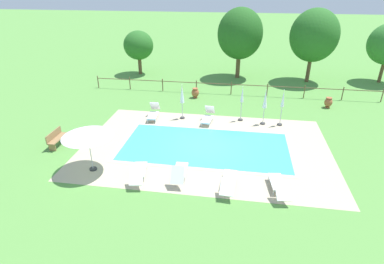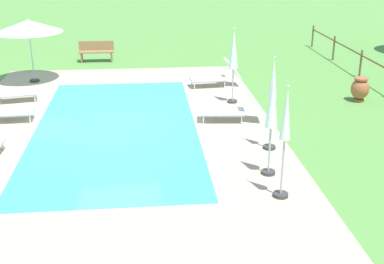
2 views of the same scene
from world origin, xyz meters
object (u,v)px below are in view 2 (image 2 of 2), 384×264
Objects in this scene: sun_lounger_south_near_corner at (215,76)px; wooden_bench_lawn_side at (96,51)px; patio_umbrella_closed_row_centre at (273,91)px; sun_lounger_north_far at (231,108)px; patio_umbrella_closed_row_west at (234,53)px; terracotta_urn_by_tree at (360,89)px; sun_lounger_south_mid at (7,91)px; patio_umbrella_closed_row_mid_west at (285,127)px; patio_umbrella_closed_row_mid_east at (272,109)px; patio_umbrella_open_foreground at (28,26)px; sun_lounger_north_mid at (1,109)px.

sun_lounger_south_near_corner reaches higher than wooden_bench_lawn_side.
sun_lounger_south_near_corner is 0.78× the size of patio_umbrella_closed_row_centre.
patio_umbrella_closed_row_west is (-1.78, 0.35, 1.23)m from sun_lounger_north_far.
terracotta_urn_by_tree is at bearing 108.41° from sun_lounger_north_far.
patio_umbrella_closed_row_west is at bearing 168.83° from sun_lounger_north_far.
sun_lounger_north_far is 9.28m from wooden_bench_lawn_side.
patio_umbrella_closed_row_mid_west is at bearing 45.10° from sun_lounger_south_mid.
patio_umbrella_closed_row_mid_east is 12.68m from wooden_bench_lawn_side.
sun_lounger_north_far is 2.51m from patio_umbrella_closed_row_centre.
patio_umbrella_closed_row_centre is at bearing 5.57° from sun_lounger_south_near_corner.
patio_umbrella_closed_row_mid_east is (1.45, -0.38, 0.03)m from patio_umbrella_closed_row_centre.
sun_lounger_south_mid is at bearing -8.43° from patio_umbrella_open_foreground.
patio_umbrella_closed_row_mid_east is at bearing -40.08° from terracotta_urn_by_tree.
sun_lounger_south_near_corner is at bearing 99.65° from sun_lounger_south_mid.
patio_umbrella_closed_row_centre is at bearing 4.12° from patio_umbrella_closed_row_west.
sun_lounger_south_mid is 9.52m from patio_umbrella_closed_row_mid_east.
patio_umbrella_closed_row_west is 1.00× the size of patio_umbrella_closed_row_mid_west.
wooden_bench_lawn_side is at bearing -150.93° from sun_lounger_north_far.
patio_umbrella_closed_row_mid_west is (7.19, 7.21, 1.19)m from sun_lounger_south_mid.
sun_lounger_north_mid is 8.79m from patio_umbrella_closed_row_mid_west.
terracotta_urn_by_tree is at bearing 53.89° from wooden_bench_lawn_side.
patio_umbrella_open_foreground is 1.00× the size of patio_umbrella_closed_row_mid_west.
wooden_bench_lawn_side is (-4.40, -4.57, 0.07)m from sun_lounger_south_near_corner.
patio_umbrella_closed_row_west is at bearing 84.22° from sun_lounger_south_mid.
patio_umbrella_closed_row_west is at bearing -175.88° from patio_umbrella_closed_row_centre.
patio_umbrella_open_foreground is 1.61× the size of wooden_bench_lawn_side.
sun_lounger_north_far and sun_lounger_south_near_corner have the same top height.
patio_umbrella_closed_row_centre is (5.85, 0.57, 1.15)m from sun_lounger_south_near_corner.
patio_umbrella_closed_row_west is (3.23, 6.94, -0.44)m from patio_umbrella_open_foreground.
wooden_bench_lawn_side is at bearing -142.50° from patio_umbrella_closed_row_west.
terracotta_urn_by_tree is (2.20, 4.48, 0.03)m from sun_lounger_south_near_corner.
sun_lounger_north_mid is at bearing -80.52° from patio_umbrella_closed_row_west.
sun_lounger_north_mid is at bearing -16.10° from wooden_bench_lawn_side.
patio_umbrella_open_foreground reaches higher than terracotta_urn_by_tree.
sun_lounger_north_far is 4.79m from terracotta_urn_by_tree.
patio_umbrella_closed_row_west is 3.92m from patio_umbrella_closed_row_centre.
patio_umbrella_closed_row_mid_west is at bearing 0.03° from patio_umbrella_closed_row_mid_east.
sun_lounger_south_mid is at bearing -171.72° from sun_lounger_north_mid.
sun_lounger_north_mid is 11.26m from terracotta_urn_by_tree.
patio_umbrella_closed_row_west is at bearing 8.48° from sun_lounger_south_near_corner.
patio_umbrella_closed_row_west is at bearing -93.64° from terracotta_urn_by_tree.
sun_lounger_south_near_corner is 4.99m from terracotta_urn_by_tree.
patio_umbrella_open_foreground is 7.67m from patio_umbrella_closed_row_west.
patio_umbrella_open_foreground is at bearing 171.57° from sun_lounger_south_mid.
patio_umbrella_closed_row_mid_west is at bearing 35.25° from patio_umbrella_open_foreground.
terracotta_urn_by_tree is (-1.51, 4.54, 0.03)m from sun_lounger_north_far.
patio_umbrella_closed_row_mid_west is 2.56m from patio_umbrella_closed_row_centre.
sun_lounger_south_near_corner is 8.46m from patio_umbrella_closed_row_mid_west.
patio_umbrella_closed_row_mid_east is at bearing -179.97° from patio_umbrella_closed_row_mid_west.
sun_lounger_south_mid is 0.87× the size of patio_umbrella_closed_row_mid_east.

